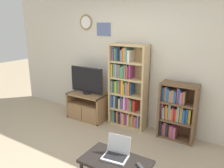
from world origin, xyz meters
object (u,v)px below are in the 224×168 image
television (87,80)px  bookshelf_tall (126,88)px  laptop (117,152)px  coffee_table (116,164)px  remote_near_laptop (141,167)px  tv_stand (88,106)px  bookshelf_short (176,111)px

television → bookshelf_tall: bookshelf_tall is taller
television → laptop: television is taller
television → bookshelf_tall: size_ratio=0.48×
coffee_table → remote_near_laptop: remote_near_laptop is taller
bookshelf_tall → remote_near_laptop: (1.08, -1.67, -0.35)m
television → coffee_table: size_ratio=0.94×
bookshelf_tall → tv_stand: bearing=-170.3°
bookshelf_tall → laptop: (0.73, -1.62, -0.29)m
television → coffee_table: television is taller
tv_stand → remote_near_laptop: (1.95, -1.52, 0.15)m
laptop → bookshelf_tall: bearing=106.3°
television → remote_near_laptop: television is taller
tv_stand → coffee_table: size_ratio=1.01×
coffee_table → remote_near_laptop: size_ratio=5.45×
coffee_table → laptop: bearing=113.7°
television → bookshelf_tall: 0.90m
television → bookshelf_short: bearing=4.6°
television → bookshelf_short: 1.93m
coffee_table → bookshelf_short: bearing=81.7°
bookshelf_short → remote_near_laptop: (0.07, -1.67, -0.08)m
tv_stand → bookshelf_short: 1.90m
bookshelf_short → laptop: size_ratio=3.07×
bookshelf_short → laptop: bearing=-99.9°
coffee_table → television: bearing=136.8°
remote_near_laptop → television: bearing=89.8°
laptop → tv_stand: bearing=129.3°
tv_stand → bookshelf_short: bearing=4.3°
coffee_table → remote_near_laptop: bearing=5.3°
bookshelf_short → remote_near_laptop: bearing=-87.5°
television → remote_near_laptop: (1.96, -1.52, -0.42)m
television → bookshelf_short: size_ratio=0.76×
tv_stand → bookshelf_tall: (0.86, 0.15, 0.50)m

